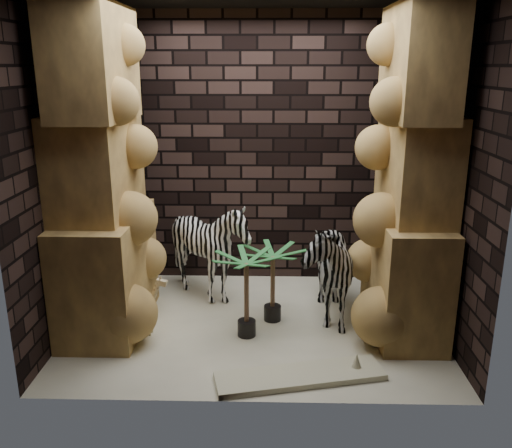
{
  "coord_description": "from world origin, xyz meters",
  "views": [
    {
      "loc": [
        0.14,
        -4.72,
        2.43
      ],
      "look_at": [
        0.02,
        0.15,
        0.98
      ],
      "focal_mm": 37.55,
      "sensor_mm": 36.0,
      "label": 1
    }
  ],
  "objects_px": {
    "zebra_right": "(323,256)",
    "surfboard": "(300,376)",
    "zebra_left": "(210,254)",
    "palm_front": "(273,284)",
    "giraffe_toy": "(141,304)",
    "palm_back": "(246,295)"
  },
  "relations": [
    {
      "from": "palm_front",
      "to": "zebra_right",
      "type": "bearing_deg",
      "value": 14.97
    },
    {
      "from": "zebra_right",
      "to": "giraffe_toy",
      "type": "relative_size",
      "value": 2.07
    },
    {
      "from": "palm_back",
      "to": "surfboard",
      "type": "height_order",
      "value": "palm_back"
    },
    {
      "from": "giraffe_toy",
      "to": "palm_front",
      "type": "relative_size",
      "value": 0.79
    },
    {
      "from": "giraffe_toy",
      "to": "surfboard",
      "type": "distance_m",
      "value": 1.64
    },
    {
      "from": "palm_back",
      "to": "surfboard",
      "type": "distance_m",
      "value": 0.93
    },
    {
      "from": "palm_front",
      "to": "palm_back",
      "type": "height_order",
      "value": "palm_back"
    },
    {
      "from": "giraffe_toy",
      "to": "surfboard",
      "type": "height_order",
      "value": "giraffe_toy"
    },
    {
      "from": "zebra_right",
      "to": "surfboard",
      "type": "relative_size",
      "value": 0.92
    },
    {
      "from": "palm_back",
      "to": "giraffe_toy",
      "type": "bearing_deg",
      "value": 179.52
    },
    {
      "from": "zebra_right",
      "to": "giraffe_toy",
      "type": "bearing_deg",
      "value": -168.36
    },
    {
      "from": "zebra_right",
      "to": "zebra_left",
      "type": "distance_m",
      "value": 1.21
    },
    {
      "from": "giraffe_toy",
      "to": "surfboard",
      "type": "xyz_separation_m",
      "value": [
        1.44,
        -0.72,
        -0.28
      ]
    },
    {
      "from": "palm_front",
      "to": "surfboard",
      "type": "xyz_separation_m",
      "value": [
        0.22,
        -1.04,
        -0.36
      ]
    },
    {
      "from": "zebra_left",
      "to": "giraffe_toy",
      "type": "height_order",
      "value": "zebra_left"
    },
    {
      "from": "zebra_left",
      "to": "surfboard",
      "type": "height_order",
      "value": "zebra_left"
    },
    {
      "from": "zebra_left",
      "to": "palm_front",
      "type": "xyz_separation_m",
      "value": [
        0.66,
        -0.49,
        -0.13
      ]
    },
    {
      "from": "palm_front",
      "to": "palm_back",
      "type": "bearing_deg",
      "value": -126.7
    },
    {
      "from": "zebra_left",
      "to": "palm_front",
      "type": "bearing_deg",
      "value": -37.46
    },
    {
      "from": "palm_front",
      "to": "surfboard",
      "type": "relative_size",
      "value": 0.56
    },
    {
      "from": "zebra_right",
      "to": "palm_front",
      "type": "height_order",
      "value": "zebra_right"
    },
    {
      "from": "giraffe_toy",
      "to": "surfboard",
      "type": "relative_size",
      "value": 0.44
    }
  ]
}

